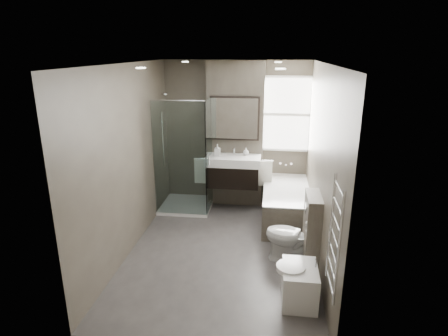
% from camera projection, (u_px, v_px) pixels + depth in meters
% --- Properties ---
extents(room, '(2.70, 3.90, 2.70)m').
position_uv_depth(room, '(222.00, 164.00, 5.03)').
color(room, '#494543').
rests_on(room, ground).
extents(vanity_pier, '(1.00, 0.25, 2.60)m').
position_uv_depth(vanity_pier, '(235.00, 135.00, 6.71)').
color(vanity_pier, '#524C41').
rests_on(vanity_pier, ground).
extents(vanity, '(0.95, 0.47, 0.66)m').
position_uv_depth(vanity, '(233.00, 171.00, 6.55)').
color(vanity, black).
rests_on(vanity, vanity_pier).
extents(mirror_cabinet, '(0.86, 0.08, 0.76)m').
position_uv_depth(mirror_cabinet, '(235.00, 118.00, 6.46)').
color(mirror_cabinet, black).
rests_on(mirror_cabinet, vanity_pier).
extents(towel_left, '(0.24, 0.06, 0.44)m').
position_uv_depth(towel_left, '(201.00, 171.00, 6.60)').
color(towel_left, silver).
rests_on(towel_left, vanity_pier).
extents(towel_right, '(0.24, 0.06, 0.44)m').
position_uv_depth(towel_right, '(265.00, 173.00, 6.47)').
color(towel_right, silver).
rests_on(towel_right, vanity_pier).
extents(shower_enclosure, '(0.90, 0.90, 2.00)m').
position_uv_depth(shower_enclosure, '(191.00, 184.00, 6.64)').
color(shower_enclosure, white).
rests_on(shower_enclosure, ground).
extents(bathtub, '(0.75, 1.60, 0.57)m').
position_uv_depth(bathtub, '(286.00, 203.00, 6.26)').
color(bathtub, '#524C41').
rests_on(bathtub, ground).
extents(window, '(0.98, 0.06, 1.33)m').
position_uv_depth(window, '(287.00, 114.00, 6.58)').
color(window, white).
rests_on(window, room).
extents(toilet, '(0.80, 0.58, 0.74)m').
position_uv_depth(toilet, '(292.00, 237.00, 5.02)').
color(toilet, white).
rests_on(toilet, ground).
extents(cistern_box, '(0.19, 0.55, 1.00)m').
position_uv_depth(cistern_box, '(311.00, 231.00, 4.89)').
color(cistern_box, '#524C41').
rests_on(cistern_box, ground).
extents(bidet, '(0.47, 0.54, 0.56)m').
position_uv_depth(bidet, '(299.00, 284.00, 4.25)').
color(bidet, white).
rests_on(bidet, ground).
extents(towel_radiator, '(0.03, 0.49, 1.10)m').
position_uv_depth(towel_radiator, '(335.00, 238.00, 3.42)').
color(towel_radiator, silver).
rests_on(towel_radiator, room).
extents(soap_bottle_a, '(0.09, 0.10, 0.21)m').
position_uv_depth(soap_bottle_a, '(217.00, 150.00, 6.47)').
color(soap_bottle_a, white).
rests_on(soap_bottle_a, vanity).
extents(soap_bottle_b, '(0.10, 0.10, 0.13)m').
position_uv_depth(soap_bottle_b, '(246.00, 151.00, 6.52)').
color(soap_bottle_b, white).
rests_on(soap_bottle_b, vanity).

